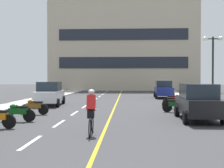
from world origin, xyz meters
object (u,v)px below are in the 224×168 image
(motorcycle_8, at_px, (174,100))
(motorcycle_5, at_px, (34,106))
(motorcycle_4, at_px, (18,112))
(cyclist_rider, at_px, (91,111))
(motorcycle_6, at_px, (176,105))
(street_lamp_mid, at_px, (213,55))
(motorcycle_7, at_px, (175,102))
(parked_car_far, at_px, (164,89))
(parked_car_near, at_px, (198,102))
(parked_car_mid, at_px, (50,94))

(motorcycle_8, bearing_deg, motorcycle_5, -146.95)
(motorcycle_4, distance_m, cyclist_rider, 4.99)
(motorcycle_6, bearing_deg, street_lamp_mid, 48.09)
(cyclist_rider, bearing_deg, motorcycle_8, 67.20)
(motorcycle_6, distance_m, motorcycle_7, 2.21)
(parked_car_far, relative_size, motorcycle_4, 2.50)
(street_lamp_mid, xyz_separation_m, motorcycle_4, (-11.48, -7.79, -3.32))
(parked_car_far, height_order, motorcycle_4, parked_car_far)
(parked_car_near, relative_size, motorcycle_8, 2.49)
(parked_car_far, distance_m, cyclist_rider, 20.97)
(street_lamp_mid, height_order, cyclist_rider, street_lamp_mid)
(motorcycle_4, distance_m, motorcycle_6, 9.30)
(parked_car_far, height_order, motorcycle_5, parked_car_far)
(motorcycle_7, bearing_deg, parked_car_mid, 168.20)
(motorcycle_4, bearing_deg, motorcycle_6, 27.03)
(parked_car_near, distance_m, motorcycle_4, 8.90)
(street_lamp_mid, bearing_deg, motorcycle_8, 163.06)
(parked_car_far, xyz_separation_m, motorcycle_5, (-9.19, -14.50, -0.44))
(parked_car_near, distance_m, motorcycle_7, 5.43)
(parked_car_far, bearing_deg, motorcycle_8, -91.78)
(motorcycle_7, xyz_separation_m, cyclist_rider, (-4.59, -9.46, 0.41))
(parked_car_far, height_order, motorcycle_7, parked_car_far)
(parked_car_near, bearing_deg, motorcycle_5, 168.79)
(parked_car_near, xyz_separation_m, motorcycle_6, (-0.54, 3.21, -0.44))
(motorcycle_6, bearing_deg, motorcycle_5, -170.25)
(motorcycle_4, bearing_deg, motorcycle_8, 44.23)
(street_lamp_mid, bearing_deg, motorcycle_7, -155.18)
(parked_car_near, relative_size, motorcycle_5, 2.49)
(street_lamp_mid, height_order, parked_car_near, street_lamp_mid)
(motorcycle_4, relative_size, motorcycle_8, 1.00)
(cyclist_rider, bearing_deg, motorcycle_6, 59.10)
(parked_car_near, xyz_separation_m, motorcycle_5, (-8.92, 1.77, -0.44))
(parked_car_far, height_order, cyclist_rider, parked_car_far)
(parked_car_mid, distance_m, parked_car_far, 13.26)
(parked_car_far, bearing_deg, motorcycle_7, -93.02)
(motorcycle_6, relative_size, motorcycle_8, 0.98)
(motorcycle_4, bearing_deg, parked_car_mid, 94.69)
(parked_car_near, height_order, motorcycle_4, parked_car_near)
(parked_car_mid, height_order, motorcycle_6, parked_car_mid)
(parked_car_mid, xyz_separation_m, motorcycle_5, (0.59, -5.56, -0.44))
(motorcycle_5, bearing_deg, cyclist_rider, -55.30)
(motorcycle_6, height_order, cyclist_rider, cyclist_rider)
(parked_car_mid, relative_size, motorcycle_4, 2.53)
(motorcycle_7, bearing_deg, motorcycle_5, -157.15)
(street_lamp_mid, distance_m, parked_car_near, 7.82)
(street_lamp_mid, distance_m, motorcycle_4, 14.26)
(motorcycle_5, bearing_deg, motorcycle_4, -88.04)
(parked_car_near, distance_m, motorcycle_6, 3.28)
(parked_car_near, bearing_deg, motorcycle_8, 89.98)
(motorcycle_8, xyz_separation_m, cyclist_rider, (-4.89, -11.63, 0.41))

